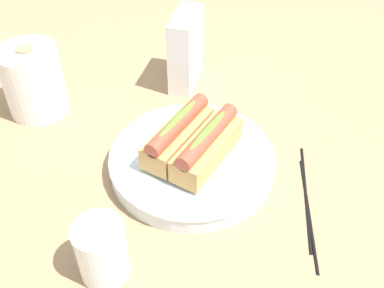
{
  "coord_description": "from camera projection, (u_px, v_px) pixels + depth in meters",
  "views": [
    {
      "loc": [
        -0.5,
        -0.23,
        0.55
      ],
      "look_at": [
        0.0,
        0.0,
        0.06
      ],
      "focal_mm": 43.38,
      "sensor_mm": 36.0,
      "label": 1
    }
  ],
  "objects": [
    {
      "name": "hotdog_back",
      "position": [
        178.0,
        134.0,
        0.75
      ],
      "size": [
        0.15,
        0.07,
        0.06
      ],
      "color": "tan",
      "rests_on": "serving_bowl"
    },
    {
      "name": "chopstick_far",
      "position": [
        309.0,
        211.0,
        0.71
      ],
      "size": [
        0.21,
        0.08,
        0.01
      ],
      "primitive_type": "cylinder",
      "rotation": [
        0.0,
        1.57,
        0.37
      ],
      "color": "black",
      "rests_on": "ground_plane"
    },
    {
      "name": "napkin_box",
      "position": [
        186.0,
        50.0,
        0.92
      ],
      "size": [
        0.12,
        0.06,
        0.15
      ],
      "primitive_type": "cube",
      "rotation": [
        0.0,
        0.0,
        0.17
      ],
      "color": "white",
      "rests_on": "ground_plane"
    },
    {
      "name": "water_glass",
      "position": [
        102.0,
        253.0,
        0.61
      ],
      "size": [
        0.07,
        0.07,
        0.09
      ],
      "color": "white",
      "rests_on": "ground_plane"
    },
    {
      "name": "serving_bowl",
      "position": [
        192.0,
        160.0,
        0.76
      ],
      "size": [
        0.27,
        0.27,
        0.04
      ],
      "color": "silver",
      "rests_on": "ground_plane"
    },
    {
      "name": "paper_towel_roll",
      "position": [
        33.0,
        81.0,
        0.85
      ],
      "size": [
        0.11,
        0.11,
        0.13
      ],
      "color": "white",
      "rests_on": "ground_plane"
    },
    {
      "name": "chopstick_near",
      "position": [
        306.0,
        195.0,
        0.73
      ],
      "size": [
        0.21,
        0.07,
        0.01
      ],
      "primitive_type": "cylinder",
      "rotation": [
        0.0,
        1.57,
        0.32
      ],
      "color": "black",
      "rests_on": "ground_plane"
    },
    {
      "name": "ground_plane",
      "position": [
        192.0,
        169.0,
        0.78
      ],
      "size": [
        2.4,
        2.4,
        0.0
      ],
      "primitive_type": "plane",
      "color": "#9E7A56"
    },
    {
      "name": "hotdog_front",
      "position": [
        206.0,
        147.0,
        0.72
      ],
      "size": [
        0.15,
        0.07,
        0.06
      ],
      "color": "tan",
      "rests_on": "serving_bowl"
    }
  ]
}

